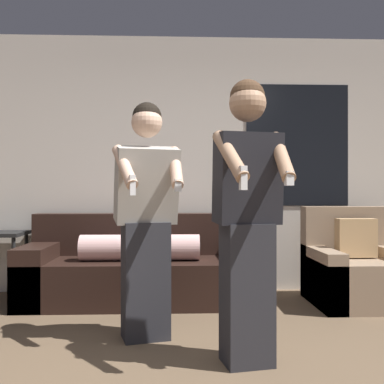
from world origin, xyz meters
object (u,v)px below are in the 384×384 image
(armchair, at_px, (357,271))
(person_right, at_px, (247,216))
(couch, at_px, (141,270))
(person_left, at_px, (146,219))

(armchair, relative_size, person_right, 0.52)
(couch, xyz_separation_m, person_right, (0.76, -1.63, 0.60))
(couch, xyz_separation_m, armchair, (2.03, -0.19, 0.01))
(couch, height_order, person_left, person_left)
(couch, relative_size, person_left, 1.31)
(armchair, distance_m, person_right, 2.00)
(couch, relative_size, person_right, 1.27)
(person_left, bearing_deg, armchair, 26.39)
(couch, xyz_separation_m, person_left, (0.12, -1.13, 0.55))
(couch, relative_size, armchair, 2.43)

